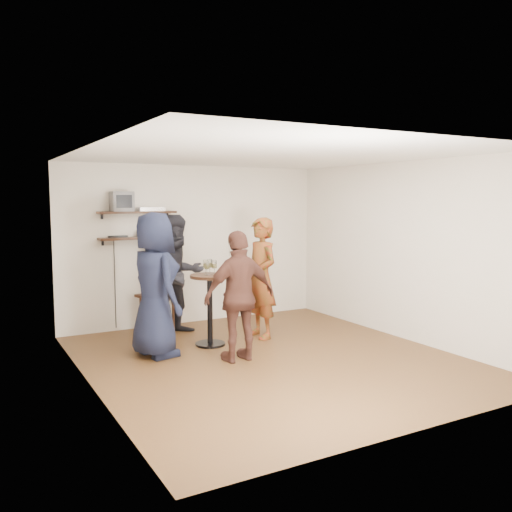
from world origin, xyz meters
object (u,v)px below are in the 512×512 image
Objects in this scene: radio at (144,234)px; person_dark at (178,275)px; crt_monitor at (121,201)px; side_table at (157,301)px; drinks_table at (210,300)px; dvd_deck at (151,209)px; person_navy at (155,285)px; person_plaid at (261,278)px; person_brown at (240,296)px.

radio is 0.88m from person_dark.
crt_monitor is 1.41m from person_dark.
side_table is 0.60× the size of drinks_table.
dvd_deck is at bearing 0.00° from radio.
dvd_deck is 0.66× the size of side_table.
drinks_table is 0.53× the size of person_navy.
person_plaid is 1.70m from person_navy.
drinks_table is at bearing -90.00° from person_brown.
person_plaid is (0.85, 0.04, 0.25)m from drinks_table.
dvd_deck reaches higher than person_navy.
person_dark is (0.24, -0.53, -0.99)m from dvd_deck.
person_plaid is at bearing -134.62° from person_brown.
dvd_deck is 1.82× the size of radio.
person_dark is (-1.00, 0.79, 0.02)m from person_plaid.
person_navy reaches higher than side_table.
person_dark is at bearing -48.25° from side_table.
person_plaid is (1.23, -1.32, -1.01)m from dvd_deck.
crt_monitor is at bearing 180.00° from radio.
dvd_deck is 1.83m from person_navy.
drinks_table is at bearing -70.39° from side_table.
side_table is at bearing -92.99° from dvd_deck.
crt_monitor is 1.45× the size of radio.
crt_monitor reaches higher than person_brown.
person_plaid is (1.69, -1.32, -1.13)m from crt_monitor.
dvd_deck reaches higher than person_plaid.
drinks_table is 0.88m from person_plaid.
crt_monitor is at bearing 132.41° from person_dark.
crt_monitor reaches higher than side_table.
dvd_deck is at bearing 104.00° from person_dark.
person_navy is at bearing -86.97° from person_plaid.
side_table is 1.69m from person_plaid.
side_table is at bearing 121.70° from person_dark.
person_navy is (-0.44, -1.25, 0.46)m from side_table.
side_table is (0.44, -0.25, -1.53)m from crt_monitor.
crt_monitor is 0.18× the size of person_plaid.
drinks_table is (0.40, -1.12, 0.16)m from side_table.
person_dark is at bearing 100.05° from drinks_table.
person_dark is (0.69, -0.53, -1.11)m from crt_monitor.
crt_monitor is 0.53× the size of side_table.
person_brown is at bearing -68.59° from crt_monitor.
crt_monitor is at bearing 121.52° from drinks_table.
radio is at bearing 109.82° from drinks_table.
dvd_deck is 0.40× the size of drinks_table.
crt_monitor is 2.42m from person_plaid.
drinks_table is (0.49, -1.37, -0.87)m from radio.
crt_monitor is at bearing 150.37° from side_table.
side_table is 1.19m from drinks_table.
person_navy is 1.13m from person_brown.
person_brown reaches higher than radio.
crt_monitor is 0.19× the size of person_brown.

